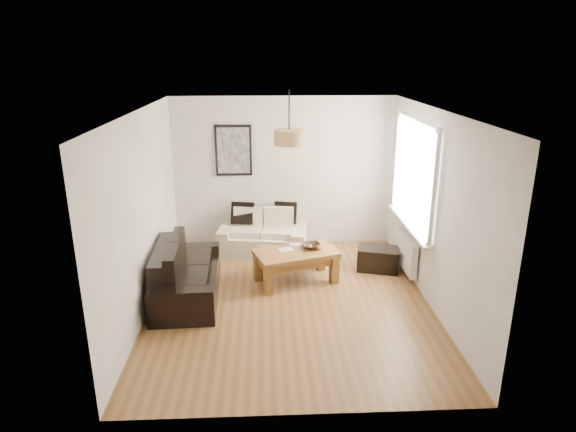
{
  "coord_description": "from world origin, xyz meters",
  "views": [
    {
      "loc": [
        -0.32,
        -6.11,
        3.27
      ],
      "look_at": [
        0.0,
        0.6,
        1.05
      ],
      "focal_mm": 30.8,
      "sensor_mm": 36.0,
      "label": 1
    }
  ],
  "objects_px": {
    "coffee_table": "(296,266)",
    "ottoman": "(378,259)",
    "sofa_leather": "(187,272)",
    "loveseat_cream": "(263,233)"
  },
  "relations": [
    {
      "from": "coffee_table",
      "to": "ottoman",
      "type": "height_order",
      "value": "coffee_table"
    },
    {
      "from": "coffee_table",
      "to": "ottoman",
      "type": "distance_m",
      "value": 1.38
    },
    {
      "from": "coffee_table",
      "to": "ottoman",
      "type": "relative_size",
      "value": 1.87
    },
    {
      "from": "coffee_table",
      "to": "ottoman",
      "type": "xyz_separation_m",
      "value": [
        1.33,
        0.36,
        -0.06
      ]
    },
    {
      "from": "sofa_leather",
      "to": "coffee_table",
      "type": "bearing_deg",
      "value": -77.39
    },
    {
      "from": "ottoman",
      "to": "sofa_leather",
      "type": "bearing_deg",
      "value": -164.84
    },
    {
      "from": "loveseat_cream",
      "to": "ottoman",
      "type": "bearing_deg",
      "value": -14.6
    },
    {
      "from": "sofa_leather",
      "to": "coffee_table",
      "type": "xyz_separation_m",
      "value": [
        1.55,
        0.42,
        -0.13
      ]
    },
    {
      "from": "loveseat_cream",
      "to": "ottoman",
      "type": "height_order",
      "value": "loveseat_cream"
    },
    {
      "from": "sofa_leather",
      "to": "coffee_table",
      "type": "height_order",
      "value": "sofa_leather"
    }
  ]
}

